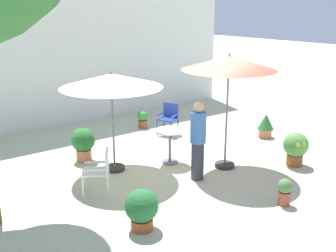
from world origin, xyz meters
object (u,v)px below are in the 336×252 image
object	(u,v)px
potted_plant_4	(142,208)
standing_person	(198,140)
patio_chair_0	(169,116)
potted_plant_2	(83,142)
patio_umbrella_1	(229,65)
potted_plant_0	(285,191)
patio_chair_1	(100,169)
patio_umbrella_0	(111,82)
potted_plant_1	(296,147)
potted_plant_3	(143,119)
cafe_table_0	(170,140)
potted_plant_5	(266,125)

from	to	relation	value
potted_plant_4	standing_person	bearing A→B (deg)	25.59
patio_chair_0	potted_plant_2	size ratio (longest dim) A/B	1.10
patio_umbrella_1	potted_plant_4	world-z (taller)	patio_umbrella_1
potted_plant_0	potted_plant_2	xyz separation A→B (m)	(-1.93, 4.15, 0.16)
patio_umbrella_1	patio_chair_1	distance (m)	3.37
patio_umbrella_0	patio_umbrella_1	world-z (taller)	patio_umbrella_1
patio_umbrella_0	potted_plant_1	bearing A→B (deg)	-33.07
patio_chair_1	potted_plant_2	distance (m)	1.81
patio_chair_0	potted_plant_3	distance (m)	0.98
patio_chair_1	potted_plant_0	world-z (taller)	patio_chair_1
patio_chair_0	patio_chair_1	bearing A→B (deg)	-146.25
potted_plant_3	standing_person	distance (m)	3.91
patio_chair_0	potted_plant_4	bearing A→B (deg)	-131.85
potted_plant_1	standing_person	world-z (taller)	standing_person
cafe_table_0	potted_plant_4	distance (m)	2.90
patio_chair_1	potted_plant_4	distance (m)	1.57
patio_chair_0	patio_chair_1	world-z (taller)	patio_chair_1
patio_chair_1	potted_plant_5	xyz separation A→B (m)	(5.20, 0.37, -0.14)
patio_umbrella_0	potted_plant_2	bearing A→B (deg)	107.91
patio_chair_1	potted_plant_1	size ratio (longest dim) A/B	1.13
patio_umbrella_0	potted_plant_2	xyz separation A→B (m)	(-0.29, 0.91, -1.51)
potted_plant_5	patio_umbrella_1	bearing A→B (deg)	-160.12
cafe_table_0	potted_plant_5	xyz separation A→B (m)	(3.20, -0.07, -0.18)
patio_umbrella_1	potted_plant_4	distance (m)	3.64
cafe_table_0	potted_plant_0	world-z (taller)	cafe_table_0
potted_plant_2	potted_plant_5	xyz separation A→B (m)	(4.71, -1.37, -0.08)
patio_umbrella_1	potted_plant_5	bearing A→B (deg)	19.88
potted_plant_5	cafe_table_0	bearing A→B (deg)	178.67
patio_umbrella_0	potted_plant_2	distance (m)	1.79
patio_umbrella_0	potted_plant_0	world-z (taller)	patio_umbrella_0
patio_chair_1	potted_plant_0	size ratio (longest dim) A/B	1.73
potted_plant_1	cafe_table_0	bearing A→B (deg)	139.99
standing_person	potted_plant_2	bearing A→B (deg)	121.12
patio_chair_1	potted_plant_1	bearing A→B (deg)	-18.14
patio_chair_0	potted_plant_4	size ratio (longest dim) A/B	1.25
patio_chair_0	potted_plant_2	world-z (taller)	patio_chair_0
patio_chair_1	potted_plant_2	bearing A→B (deg)	74.54
potted_plant_4	standing_person	world-z (taller)	standing_person
cafe_table_0	potted_plant_1	bearing A→B (deg)	-40.01
patio_umbrella_1	standing_person	bearing A→B (deg)	-172.18
potted_plant_4	potted_plant_5	xyz separation A→B (m)	(5.28, 1.94, -0.01)
patio_chair_1	potted_plant_5	distance (m)	5.21
cafe_table_0	patio_chair_1	distance (m)	2.04
potted_plant_1	potted_plant_2	world-z (taller)	potted_plant_2
patio_chair_0	potted_plant_2	distance (m)	2.83
patio_chair_1	patio_chair_0	bearing A→B (deg)	33.75
cafe_table_0	potted_plant_4	xyz separation A→B (m)	(-2.08, -2.01, -0.17)
patio_chair_1	potted_plant_0	distance (m)	3.42
patio_umbrella_1	potted_plant_4	size ratio (longest dim) A/B	3.68
potted_plant_1	potted_plant_2	size ratio (longest dim) A/B	0.98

